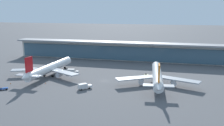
# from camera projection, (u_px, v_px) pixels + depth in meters

# --- Properties ---
(ground_plane) EXTENTS (1200.00, 1200.00, 0.00)m
(ground_plane) POSITION_uv_depth(u_px,v_px,m) (105.00, 81.00, 148.99)
(ground_plane) COLOR #515154
(airliner_left_stand) EXTENTS (45.61, 59.23, 15.79)m
(airliner_left_stand) POSITION_uv_depth(u_px,v_px,m) (49.00, 68.00, 159.27)
(airliner_left_stand) COLOR white
(airliner_left_stand) RESTS_ON ground
(airliner_centre_stand) EXTENTS (45.34, 59.30, 15.79)m
(airliner_centre_stand) POSITION_uv_depth(u_px,v_px,m) (157.00, 76.00, 141.44)
(airliner_centre_stand) COLOR white
(airliner_centre_stand) RESTS_ON ground
(service_truck_near_nose_white) EXTENTS (7.52, 3.16, 3.10)m
(service_truck_near_nose_white) POSITION_uv_depth(u_px,v_px,m) (72.00, 71.00, 165.31)
(service_truck_near_nose_white) COLOR silver
(service_truck_near_nose_white) RESTS_ON ground
(service_truck_under_wing_olive) EXTENTS (3.28, 2.60, 2.05)m
(service_truck_under_wing_olive) POSITION_uv_depth(u_px,v_px,m) (146.00, 75.00, 158.35)
(service_truck_under_wing_olive) COLOR olive
(service_truck_under_wing_olive) RESTS_ON ground
(service_truck_mid_apron_red) EXTENTS (7.53, 3.18, 3.10)m
(service_truck_mid_apron_red) POSITION_uv_depth(u_px,v_px,m) (32.00, 70.00, 168.98)
(service_truck_mid_apron_red) COLOR #B21E1E
(service_truck_mid_apron_red) RESTS_ON ground
(service_truck_by_tail_white) EXTENTS (6.57, 6.98, 3.10)m
(service_truck_by_tail_white) POSITION_uv_depth(u_px,v_px,m) (84.00, 86.00, 132.93)
(service_truck_by_tail_white) COLOR silver
(service_truck_by_tail_white) RESTS_ON ground
(service_truck_on_taxiway_blue) EXTENTS (6.28, 5.12, 2.70)m
(service_truck_on_taxiway_blue) POSITION_uv_depth(u_px,v_px,m) (3.00, 88.00, 132.07)
(service_truck_on_taxiway_blue) COLOR #234C9E
(service_truck_on_taxiway_blue) RESTS_ON ground
(terminal_building) EXTENTS (191.47, 12.80, 15.20)m
(terminal_building) POSITION_uv_depth(u_px,v_px,m) (127.00, 51.00, 208.18)
(terminal_building) COLOR beige
(terminal_building) RESTS_ON ground
(safety_cone_alpha) EXTENTS (0.62, 0.62, 0.70)m
(safety_cone_alpha) POSITION_uv_depth(u_px,v_px,m) (45.00, 83.00, 143.41)
(safety_cone_alpha) COLOR orange
(safety_cone_alpha) RESTS_ON ground
(safety_cone_bravo) EXTENTS (0.62, 0.62, 0.70)m
(safety_cone_bravo) POSITION_uv_depth(u_px,v_px,m) (11.00, 83.00, 142.92)
(safety_cone_bravo) COLOR orange
(safety_cone_bravo) RESTS_ON ground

